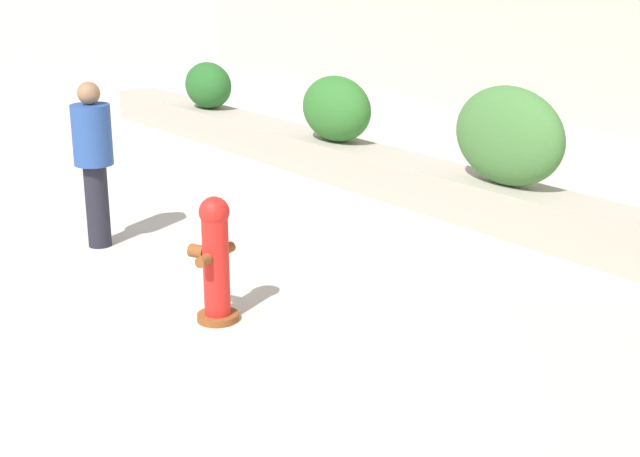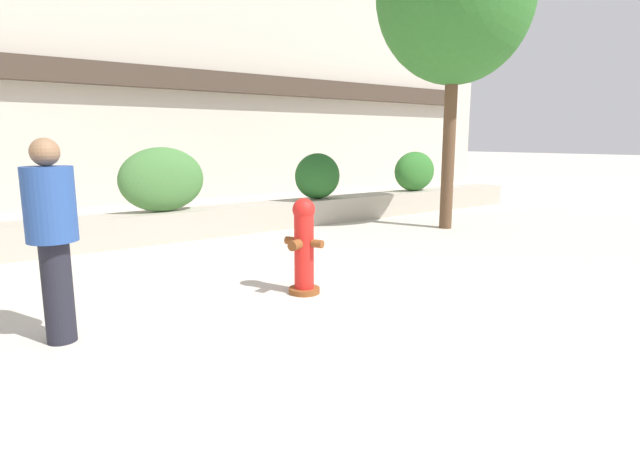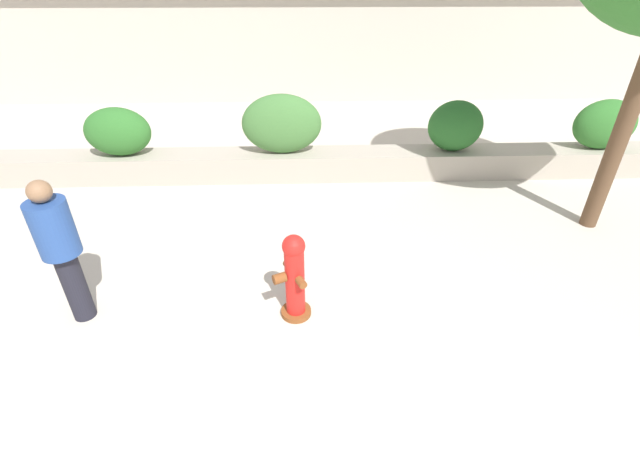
{
  "view_description": "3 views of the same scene",
  "coord_description": "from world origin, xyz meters",
  "px_view_note": "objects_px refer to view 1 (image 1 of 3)",
  "views": [
    {
      "loc": [
        6.21,
        -1.51,
        3.0
      ],
      "look_at": [
        -0.24,
        3.52,
        0.43
      ],
      "focal_mm": 50.0,
      "sensor_mm": 36.0,
      "label": 1
    },
    {
      "loc": [
        -2.82,
        -2.45,
        1.71
      ],
      "look_at": [
        1.0,
        2.89,
        0.54
      ],
      "focal_mm": 28.0,
      "sensor_mm": 36.0,
      "label": 2
    },
    {
      "loc": [
        0.34,
        -1.71,
        3.47
      ],
      "look_at": [
        0.5,
        2.67,
        0.81
      ],
      "focal_mm": 24.0,
      "sensor_mm": 36.0,
      "label": 3
    }
  ],
  "objects_px": {
    "hedge_bush_0": "(208,85)",
    "hedge_bush_2": "(508,136)",
    "fire_hydrant": "(215,258)",
    "hedge_bush_1": "(336,109)",
    "pedestrian": "(93,154)"
  },
  "relations": [
    {
      "from": "hedge_bush_0",
      "to": "fire_hydrant",
      "type": "relative_size",
      "value": 0.89
    },
    {
      "from": "hedge_bush_2",
      "to": "fire_hydrant",
      "type": "relative_size",
      "value": 1.35
    },
    {
      "from": "hedge_bush_1",
      "to": "fire_hydrant",
      "type": "xyz_separation_m",
      "value": [
        3.26,
        -3.92,
        -0.39
      ]
    },
    {
      "from": "hedge_bush_0",
      "to": "hedge_bush_1",
      "type": "relative_size",
      "value": 0.81
    },
    {
      "from": "pedestrian",
      "to": "fire_hydrant",
      "type": "bearing_deg",
      "value": -1.61
    },
    {
      "from": "hedge_bush_1",
      "to": "hedge_bush_2",
      "type": "height_order",
      "value": "hedge_bush_2"
    },
    {
      "from": "hedge_bush_0",
      "to": "fire_hydrant",
      "type": "bearing_deg",
      "value": -30.75
    },
    {
      "from": "hedge_bush_1",
      "to": "hedge_bush_2",
      "type": "relative_size",
      "value": 0.81
    },
    {
      "from": "hedge_bush_0",
      "to": "hedge_bush_1",
      "type": "xyz_separation_m",
      "value": [
        3.33,
        0.0,
        0.07
      ]
    },
    {
      "from": "fire_hydrant",
      "to": "hedge_bush_2",
      "type": "bearing_deg",
      "value": 93.91
    },
    {
      "from": "fire_hydrant",
      "to": "hedge_bush_0",
      "type": "bearing_deg",
      "value": 149.25
    },
    {
      "from": "hedge_bush_0",
      "to": "hedge_bush_2",
      "type": "xyz_separation_m",
      "value": [
        6.32,
        0.0,
        0.17
      ]
    },
    {
      "from": "hedge_bush_1",
      "to": "pedestrian",
      "type": "relative_size",
      "value": 0.69
    },
    {
      "from": "hedge_bush_0",
      "to": "fire_hydrant",
      "type": "height_order",
      "value": "hedge_bush_0"
    },
    {
      "from": "hedge_bush_1",
      "to": "pedestrian",
      "type": "height_order",
      "value": "pedestrian"
    }
  ]
}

